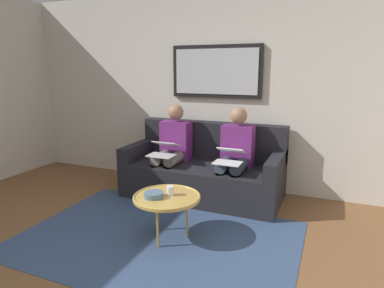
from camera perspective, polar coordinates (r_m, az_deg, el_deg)
wall_rear at (r=4.56m, az=4.45°, el=9.06°), size 6.00×0.12×2.60m
area_rug at (r=3.34m, az=-5.89°, el=-15.61°), size 2.60×1.80×0.01m
couch at (r=4.29m, az=2.17°, el=-4.58°), size 1.94×0.90×0.90m
framed_mirror at (r=4.46m, az=4.11°, el=12.20°), size 1.22×0.05×0.68m
coffee_table at (r=3.18m, az=-4.31°, el=-9.07°), size 0.63×0.63×0.43m
cup at (r=3.18m, az=-3.73°, el=-7.94°), size 0.07×0.07×0.09m
bowl at (r=3.15m, az=-6.52°, el=-8.60°), size 0.18×0.18×0.05m
person_left at (r=4.02m, az=7.41°, el=-1.46°), size 0.38×0.58×1.14m
laptop_white at (r=3.80m, az=6.46°, el=-2.01°), size 0.30×0.36×0.16m
person_right at (r=4.31m, az=-3.29°, el=-0.42°), size 0.38×0.58×1.14m
laptop_silver at (r=4.10m, az=-4.74°, el=-0.84°), size 0.32×0.37×0.16m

